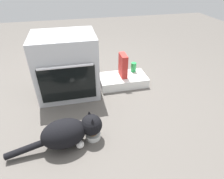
{
  "coord_description": "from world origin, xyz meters",
  "views": [
    {
      "loc": [
        -0.02,
        -1.51,
        1.27
      ],
      "look_at": [
        0.32,
        -0.02,
        0.25
      ],
      "focal_mm": 30.34,
      "sensor_mm": 36.0,
      "label": 1
    }
  ],
  "objects_px": {
    "pantry_cabinet": "(123,80)",
    "cat": "(69,132)",
    "oven": "(67,66)",
    "cereal_box": "(123,65)",
    "food_bowl": "(93,135)",
    "soda_can": "(134,67)"
  },
  "relations": [
    {
      "from": "oven",
      "to": "cereal_box",
      "type": "distance_m",
      "value": 0.66
    },
    {
      "from": "soda_can",
      "to": "cat",
      "type": "bearing_deg",
      "value": -132.41
    },
    {
      "from": "soda_can",
      "to": "food_bowl",
      "type": "bearing_deg",
      "value": -126.05
    },
    {
      "from": "food_bowl",
      "to": "cat",
      "type": "relative_size",
      "value": 0.17
    },
    {
      "from": "pantry_cabinet",
      "to": "cat",
      "type": "relative_size",
      "value": 0.74
    },
    {
      "from": "oven",
      "to": "pantry_cabinet",
      "type": "xyz_separation_m",
      "value": [
        0.66,
        0.03,
        -0.29
      ]
    },
    {
      "from": "oven",
      "to": "cat",
      "type": "relative_size",
      "value": 0.88
    },
    {
      "from": "oven",
      "to": "food_bowl",
      "type": "distance_m",
      "value": 0.85
    },
    {
      "from": "oven",
      "to": "soda_can",
      "type": "bearing_deg",
      "value": 8.42
    },
    {
      "from": "cereal_box",
      "to": "soda_can",
      "type": "relative_size",
      "value": 2.33
    },
    {
      "from": "oven",
      "to": "pantry_cabinet",
      "type": "height_order",
      "value": "oven"
    },
    {
      "from": "soda_can",
      "to": "oven",
      "type": "bearing_deg",
      "value": -171.58
    },
    {
      "from": "food_bowl",
      "to": "cat",
      "type": "distance_m",
      "value": 0.22
    },
    {
      "from": "food_bowl",
      "to": "cat",
      "type": "xyz_separation_m",
      "value": [
        -0.19,
        -0.03,
        0.11
      ]
    },
    {
      "from": "cat",
      "to": "cereal_box",
      "type": "relative_size",
      "value": 2.77
    },
    {
      "from": "oven",
      "to": "cat",
      "type": "height_order",
      "value": "oven"
    },
    {
      "from": "food_bowl",
      "to": "cereal_box",
      "type": "relative_size",
      "value": 0.46
    },
    {
      "from": "pantry_cabinet",
      "to": "cat",
      "type": "height_order",
      "value": "cat"
    },
    {
      "from": "oven",
      "to": "food_bowl",
      "type": "bearing_deg",
      "value": -77.65
    },
    {
      "from": "pantry_cabinet",
      "to": "food_bowl",
      "type": "bearing_deg",
      "value": -121.36
    },
    {
      "from": "food_bowl",
      "to": "oven",
      "type": "bearing_deg",
      "value": 102.35
    },
    {
      "from": "food_bowl",
      "to": "soda_can",
      "type": "relative_size",
      "value": 1.08
    }
  ]
}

